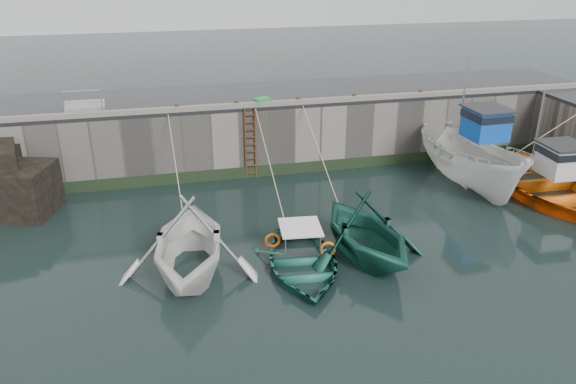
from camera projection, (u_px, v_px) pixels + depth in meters
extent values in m
plane|color=black|center=(376.00, 294.00, 16.62)|extent=(120.00, 120.00, 0.00)
cube|color=slate|center=(282.00, 126.00, 27.17)|extent=(30.00, 5.00, 3.00)
cube|color=black|center=(282.00, 94.00, 26.54)|extent=(30.00, 5.00, 0.16)
cube|color=slate|center=(294.00, 102.00, 24.37)|extent=(30.00, 0.30, 0.20)
cube|color=black|center=(295.00, 168.00, 25.41)|extent=(30.00, 0.08, 0.50)
cube|color=black|center=(20.00, 190.00, 21.35)|extent=(2.96, 2.83, 1.90)
cone|color=#2D591E|center=(6.00, 175.00, 20.82)|extent=(0.44, 0.44, 0.45)
cylinder|color=#3F1E0F|center=(245.00, 144.00, 24.36)|extent=(0.07, 0.07, 3.20)
cylinder|color=#3F1E0F|center=(255.00, 143.00, 24.45)|extent=(0.07, 0.07, 3.20)
cube|color=#3F1E0F|center=(251.00, 172.00, 24.93)|extent=(0.44, 0.06, 0.05)
cube|color=#3F1E0F|center=(251.00, 166.00, 24.79)|extent=(0.44, 0.06, 0.05)
cube|color=#3F1E0F|center=(251.00, 159.00, 24.66)|extent=(0.44, 0.06, 0.05)
cube|color=#3F1E0F|center=(251.00, 151.00, 24.53)|extent=(0.44, 0.06, 0.05)
cube|color=#3F1E0F|center=(250.00, 144.00, 24.40)|extent=(0.44, 0.06, 0.05)
cube|color=#3F1E0F|center=(250.00, 137.00, 24.27)|extent=(0.44, 0.06, 0.05)
cube|color=#3F1E0F|center=(250.00, 130.00, 24.14)|extent=(0.44, 0.06, 0.05)
cube|color=#3F1E0F|center=(250.00, 122.00, 24.00)|extent=(0.44, 0.06, 0.05)
cube|color=#3F1E0F|center=(250.00, 115.00, 23.87)|extent=(0.44, 0.06, 0.05)
imported|color=silver|center=(191.00, 272.00, 17.74)|extent=(5.26, 5.88, 2.79)
imported|color=#18564B|center=(302.00, 269.00, 17.91)|extent=(3.77, 4.94, 0.96)
imported|color=#164F3F|center=(364.00, 256.00, 18.63)|extent=(4.90, 5.45, 2.55)
imported|color=silver|center=(471.00, 164.00, 23.86)|extent=(2.79, 6.97, 2.66)
cube|color=#0C47BA|center=(486.00, 124.00, 22.56)|extent=(1.44, 1.54, 1.20)
cube|color=black|center=(487.00, 115.00, 22.42)|extent=(1.50, 1.60, 0.28)
cube|color=#262628|center=(488.00, 108.00, 22.30)|extent=(1.65, 1.74, 0.08)
cylinder|color=#A5A8AD|center=(464.00, 92.00, 23.79)|extent=(0.08, 0.08, 3.00)
imported|color=orange|center=(546.00, 186.00, 23.12)|extent=(5.51, 7.48, 1.50)
cube|color=silver|center=(561.00, 160.00, 22.04)|extent=(1.47, 1.56, 1.20)
cube|color=black|center=(563.00, 152.00, 21.90)|extent=(1.53, 1.63, 0.28)
cube|color=#262628|center=(564.00, 145.00, 21.79)|extent=(1.68, 1.77, 0.08)
cylinder|color=#A5A8AD|center=(538.00, 125.00, 23.30)|extent=(0.08, 0.08, 3.00)
cube|color=#1A8F3B|center=(262.00, 102.00, 24.19)|extent=(0.76, 0.64, 0.33)
cylinder|color=#A5A8AD|center=(63.00, 103.00, 22.59)|extent=(0.05, 0.05, 1.00)
cylinder|color=#A5A8AD|center=(101.00, 101.00, 22.91)|extent=(0.05, 0.05, 1.00)
cylinder|color=#A5A8AD|center=(80.00, 91.00, 22.57)|extent=(1.50, 0.05, 0.05)
cube|color=gray|center=(85.00, 109.00, 23.36)|extent=(1.60, 0.35, 0.18)
cube|color=gray|center=(85.00, 103.00, 23.60)|extent=(1.60, 0.35, 0.18)
cylinder|color=#3F1E0F|center=(177.00, 108.00, 23.38)|extent=(0.18, 0.18, 0.28)
cylinder|color=#3F1E0F|center=(236.00, 104.00, 23.91)|extent=(0.18, 0.18, 0.28)
cylinder|color=#3F1E0F|center=(298.00, 100.00, 24.49)|extent=(0.18, 0.18, 0.28)
cylinder|color=#3F1E0F|center=(354.00, 97.00, 25.04)|extent=(0.18, 0.18, 0.28)
cylinder|color=#3F1E0F|center=(420.00, 93.00, 25.73)|extent=(0.18, 0.18, 0.28)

